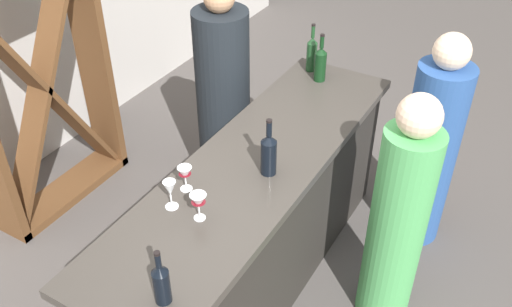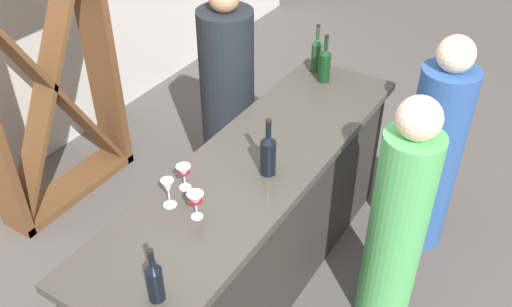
# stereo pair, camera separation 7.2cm
# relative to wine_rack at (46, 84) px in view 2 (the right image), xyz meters

# --- Properties ---
(ground_plane) EXTENTS (12.00, 12.00, 0.00)m
(ground_plane) POSITION_rel_wine_rack_xyz_m (-0.02, -1.65, -0.91)
(ground_plane) COLOR #4C4744
(bar_counter) EXTENTS (2.39, 0.65, 0.96)m
(bar_counter) POSITION_rel_wine_rack_xyz_m (-0.02, -1.65, -0.43)
(bar_counter) COLOR #2A2723
(bar_counter) RESTS_ON ground
(wine_rack) EXTENTS (1.05, 0.28, 1.83)m
(wine_rack) POSITION_rel_wine_rack_xyz_m (0.00, 0.00, 0.00)
(wine_rack) COLOR brown
(wine_rack) RESTS_ON ground
(wine_bottle_leftmost_near_black) EXTENTS (0.07, 0.07, 0.27)m
(wine_bottle_leftmost_near_black) POSITION_rel_wine_rack_xyz_m (-0.99, -1.79, 0.14)
(wine_bottle_leftmost_near_black) COLOR black
(wine_bottle_leftmost_near_black) RESTS_ON bar_counter
(wine_bottle_second_left_near_black) EXTENTS (0.08, 0.08, 0.32)m
(wine_bottle_second_left_near_black) POSITION_rel_wine_rack_xyz_m (-0.07, -1.75, 0.16)
(wine_bottle_second_left_near_black) COLOR black
(wine_bottle_second_left_near_black) RESTS_ON bar_counter
(wine_bottle_center_dark_green) EXTENTS (0.08, 0.08, 0.32)m
(wine_bottle_center_dark_green) POSITION_rel_wine_rack_xyz_m (0.95, -1.56, 0.16)
(wine_bottle_center_dark_green) COLOR black
(wine_bottle_center_dark_green) RESTS_ON bar_counter
(wine_bottle_second_right_olive_green) EXTENTS (0.07, 0.07, 0.33)m
(wine_bottle_second_right_olive_green) POSITION_rel_wine_rack_xyz_m (1.04, -1.46, 0.17)
(wine_bottle_second_right_olive_green) COLOR #193D1E
(wine_bottle_second_right_olive_green) RESTS_ON bar_counter
(wine_glass_near_left) EXTENTS (0.08, 0.08, 0.14)m
(wine_glass_near_left) POSITION_rel_wine_rack_xyz_m (-0.53, -1.64, 0.14)
(wine_glass_near_left) COLOR white
(wine_glass_near_left) RESTS_ON bar_counter
(wine_glass_near_center) EXTENTS (0.06, 0.06, 0.15)m
(wine_glass_near_center) POSITION_rel_wine_rack_xyz_m (-0.53, -1.48, 0.15)
(wine_glass_near_center) COLOR white
(wine_glass_near_center) RESTS_ON bar_counter
(wine_glass_near_right) EXTENTS (0.07, 0.07, 0.14)m
(wine_glass_near_right) POSITION_rel_wine_rack_xyz_m (-0.39, -1.47, 0.13)
(wine_glass_near_right) COLOR white
(wine_glass_near_right) RESTS_ON bar_counter
(person_left_guest) EXTENTS (0.42, 0.42, 1.47)m
(person_left_guest) POSITION_rel_wine_rack_xyz_m (0.93, -2.35, -0.23)
(person_left_guest) COLOR #284C8C
(person_left_guest) RESTS_ON ground
(person_center_guest) EXTENTS (0.33, 0.33, 1.48)m
(person_center_guest) POSITION_rel_wine_rack_xyz_m (0.19, -2.40, -0.22)
(person_center_guest) COLOR #4CA559
(person_center_guest) RESTS_ON ground
(person_right_guest) EXTENTS (0.39, 0.39, 1.57)m
(person_right_guest) POSITION_rel_wine_rack_xyz_m (0.71, -0.96, -0.19)
(person_right_guest) COLOR black
(person_right_guest) RESTS_ON ground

